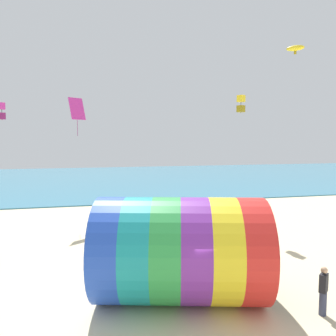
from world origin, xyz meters
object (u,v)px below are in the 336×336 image
at_px(giant_inflatable_tube, 181,250).
at_px(kite_magenta_box, 2,111).
at_px(kite_yellow_box, 241,104).
at_px(kite_magenta_diamond, 77,109).
at_px(bystander_mid_beach, 182,220).
at_px(kite_yellow_parafoil, 295,48).
at_px(kite_handler, 323,291).

relative_size(giant_inflatable_tube, kite_magenta_box, 7.19).
height_order(kite_magenta_box, kite_yellow_box, kite_yellow_box).
bearing_deg(kite_magenta_diamond, bystander_mid_beach, -43.67).
bearing_deg(giant_inflatable_tube, bystander_mid_beach, 74.56).
distance_m(kite_yellow_parafoil, kite_magenta_box, 19.99).
distance_m(giant_inflatable_tube, kite_handler, 4.90).
bearing_deg(kite_magenta_box, kite_yellow_box, 5.09).
relative_size(kite_yellow_parafoil, bystander_mid_beach, 0.70).
xyz_separation_m(giant_inflatable_tube, kite_handler, (4.33, -2.05, -1.04)).
bearing_deg(kite_magenta_box, kite_magenta_diamond, 58.46).
bearing_deg(kite_yellow_parafoil, kite_magenta_diamond, 168.34).
bearing_deg(kite_magenta_box, kite_handler, -39.85).
height_order(kite_handler, bystander_mid_beach, bystander_mid_beach).
height_order(giant_inflatable_tube, kite_yellow_box, kite_yellow_box).
relative_size(kite_handler, kite_magenta_box, 1.77).
xyz_separation_m(kite_handler, bystander_mid_beach, (-2.16, 9.90, 0.09)).
distance_m(giant_inflatable_tube, kite_yellow_box, 13.02).
xyz_separation_m(giant_inflatable_tube, kite_yellow_parafoil, (11.43, 10.64, 10.57)).
relative_size(giant_inflatable_tube, bystander_mid_beach, 3.73).
relative_size(kite_yellow_box, bystander_mid_beach, 0.66).
distance_m(kite_handler, kite_magenta_box, 16.97).
bearing_deg(kite_yellow_parafoil, giant_inflatable_tube, -137.04).
height_order(giant_inflatable_tube, kite_magenta_box, kite_magenta_box).
height_order(giant_inflatable_tube, kite_magenta_diamond, kite_magenta_diamond).
height_order(kite_magenta_diamond, bystander_mid_beach, kite_magenta_diamond).
bearing_deg(giant_inflatable_tube, kite_handler, -25.32).
xyz_separation_m(giant_inflatable_tube, kite_magenta_box, (-7.71, 8.00, 5.46)).
bearing_deg(kite_magenta_box, giant_inflatable_tube, -46.05).
bearing_deg(bystander_mid_beach, kite_yellow_box, 17.72).
bearing_deg(kite_handler, bystander_mid_beach, 102.29).
xyz_separation_m(kite_handler, kite_yellow_box, (2.27, 11.32, 7.37)).
relative_size(kite_magenta_diamond, kite_magenta_box, 2.99).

